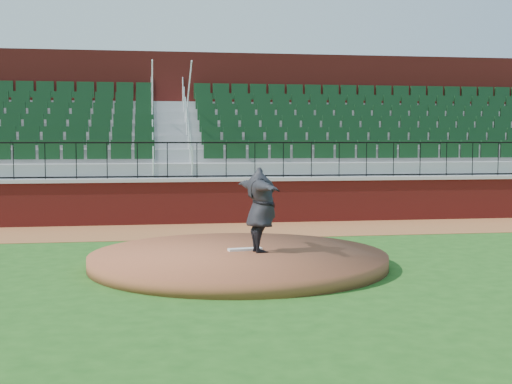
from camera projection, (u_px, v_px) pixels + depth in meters
ground at (268, 268)px, 12.74m from camera, size 90.00×90.00×0.00m
warning_track at (233, 230)px, 18.06m from camera, size 34.00×3.20×0.01m
field_wall at (226, 202)px, 19.59m from camera, size 34.00×0.35×1.20m
wall_cap at (226, 179)px, 19.55m from camera, size 34.00×0.45×0.10m
wall_railing at (226, 160)px, 19.50m from camera, size 34.00×0.05×1.00m
seating_stands at (217, 142)px, 22.15m from camera, size 34.00×5.10×4.60m
concourse_wall at (209, 130)px, 24.88m from camera, size 34.00×0.50×5.50m
pitchers_mound at (238, 259)px, 12.90m from camera, size 5.57×5.57×0.25m
pitching_rubber at (245, 249)px, 13.18m from camera, size 0.67×0.26×0.04m
pitcher at (261, 210)px, 12.91m from camera, size 0.88×2.04×1.61m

